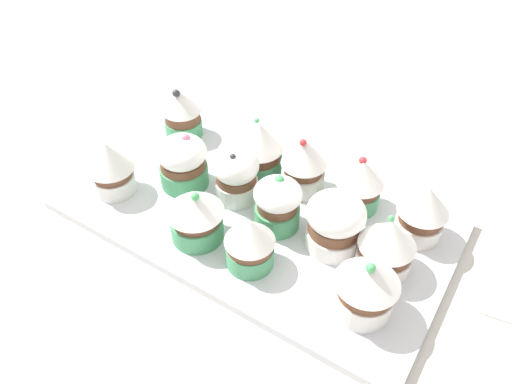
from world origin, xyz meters
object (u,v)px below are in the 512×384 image
cupcake_4 (182,113)px  cupcake_10 (366,286)px  cupcake_6 (335,222)px  cupcake_0 (423,211)px  cupcake_8 (236,174)px  baking_tray (256,213)px  cupcake_5 (388,242)px  cupcake_11 (250,242)px  cupcake_7 (277,203)px  cupcake_13 (111,166)px  cupcake_2 (304,164)px  cupcake_9 (183,162)px  cupcake_12 (196,213)px  cupcake_1 (360,183)px  cupcake_3 (259,147)px

cupcake_4 → cupcake_10: cupcake_10 is taller
cupcake_4 → cupcake_6: 28.36cm
cupcake_0 → cupcake_8: 21.89cm
baking_tray → cupcake_5: 16.74cm
cupcake_11 → cupcake_7: bearing=-85.6°
cupcake_6 → cupcake_13: (27.13, 6.49, 0.26)cm
cupcake_7 → cupcake_10: cupcake_10 is taller
cupcake_4 → cupcake_2: bearing=177.1°
cupcake_9 → cupcake_13: 8.74cm
baking_tray → cupcake_8: 5.45cm
cupcake_2 → cupcake_12: 15.03cm
cupcake_8 → cupcake_5: bearing=178.9°
cupcake_11 → cupcake_0: bearing=-135.2°
cupcake_4 → cupcake_11: size_ratio=1.13×
cupcake_2 → cupcake_8: bearing=43.3°
cupcake_1 → cupcake_5: bearing=132.4°
baking_tray → cupcake_12: size_ratio=6.31×
cupcake_2 → cupcake_10: cupcake_2 is taller
cupcake_0 → cupcake_5: same height
cupcake_0 → cupcake_8: bearing=15.4°
cupcake_6 → cupcake_12: bearing=27.7°
cupcake_3 → cupcake_8: (-0.35, 5.64, -0.26)cm
cupcake_1 → cupcake_9: size_ratio=0.98×
cupcake_3 → cupcake_5: cupcake_3 is taller
cupcake_0 → cupcake_2: (14.99, 0.06, 0.06)cm
cupcake_4 → cupcake_6: (-27.33, 7.57, 0.04)cm
cupcake_6 → cupcake_11: cupcake_6 is taller
cupcake_8 → cupcake_6: bearing=176.6°
cupcake_12 → baking_tray: bearing=-115.4°
cupcake_1 → cupcake_6: bearing=92.8°
baking_tray → cupcake_5: bearing=-178.5°
cupcake_7 → cupcake_12: bearing=44.0°
cupcake_2 → cupcake_9: bearing=29.1°
cupcake_7 → cupcake_0: bearing=-153.2°
cupcake_1 → cupcake_7: (6.53, 8.02, -0.19)cm
cupcake_7 → cupcake_9: cupcake_9 is taller
cupcake_6 → cupcake_13: 27.90cm
cupcake_2 → cupcake_4: (19.86, -1.01, -0.26)cm
cupcake_6 → cupcake_10: bearing=135.8°
cupcake_3 → cupcake_10: cupcake_3 is taller
cupcake_0 → cupcake_1: same height
baking_tray → cupcake_7: size_ratio=6.67×
baking_tray → cupcake_3: bearing=-60.1°
cupcake_0 → cupcake_3: 21.45cm
cupcake_4 → cupcake_13: bearing=90.8°
cupcake_5 → baking_tray: bearing=1.5°
cupcake_11 → cupcake_3: bearing=-61.1°
cupcake_4 → cupcake_8: size_ratio=1.01×
cupcake_4 → cupcake_8: 15.33cm
cupcake_3 → cupcake_10: 23.92cm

